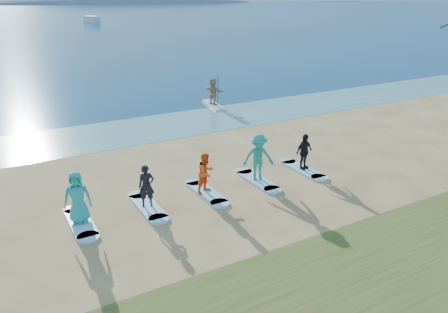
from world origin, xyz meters
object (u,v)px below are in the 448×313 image
surfboard_0 (81,223)px  surfboard_4 (303,169)px  boat_offshore_b (92,23)px  surfboard_2 (206,193)px  paddleboarder (213,91)px  surfboard_1 (148,207)px  surfboard_3 (258,180)px  student_0 (77,197)px  paddleboard (213,105)px  student_2 (206,173)px  student_4 (304,152)px  student_3 (258,157)px  student_1 (146,186)px

surfboard_0 → surfboard_4: bearing=0.0°
boat_offshore_b → surfboard_2: size_ratio=2.84×
paddleboarder → surfboard_1: (-9.07, -11.91, -0.94)m
surfboard_1 → surfboard_3: same height
student_0 → surfboard_4: bearing=16.9°
paddleboard → surfboard_0: paddleboard is taller
paddleboarder → surfboard_1: bearing=129.7°
surfboard_4 → surfboard_0: bearing=180.0°
surfboard_0 → student_0: bearing=0.0°
surfboard_0 → student_2: 4.74m
surfboard_0 → surfboard_3: 7.00m
surfboard_4 → student_4: bearing=0.0°
surfboard_1 → surfboard_3: bearing=0.0°
student_0 → surfboard_2: student_0 is taller
paddleboard → boat_offshore_b: bearing=91.0°
surfboard_0 → paddleboard: bearing=46.2°
paddleboarder → student_3: bearing=146.7°
paddleboard → paddleboarder: (0.00, 0.00, 0.93)m
surfboard_0 → student_3: bearing=0.0°
paddleboard → surfboard_4: paddleboard is taller
boat_offshore_b → student_0: size_ratio=3.52×
student_2 → surfboard_3: bearing=-21.2°
paddleboarder → student_2: 13.68m
student_0 → student_2: size_ratio=1.15×
paddleboarder → student_0: bearing=123.3°
paddleboarder → surfboard_3: (-4.41, -11.91, -0.94)m
student_1 → student_3: bearing=15.9°
surfboard_4 → paddleboarder: bearing=80.1°
paddleboard → student_4: size_ratio=1.95×
paddleboard → student_3: bearing=-100.4°
boat_offshore_b → student_2: (-20.77, -101.70, 0.86)m
paddleboarder → surfboard_3: bearing=146.7°
student_2 → student_3: 2.34m
surfboard_0 → student_3: (7.00, 0.00, 0.99)m
boat_offshore_b → student_2: student_2 is taller
surfboard_2 → paddleboarder: bearing=60.5°
student_1 → student_2: size_ratio=0.98×
student_1 → student_4: bearing=15.9°
surfboard_4 → student_0: bearing=180.0°
boat_offshore_b → paddleboard: bearing=-107.0°
surfboard_0 → student_1: 2.47m
student_1 → student_4: (7.00, 0.00, 0.01)m
student_1 → student_2: bearing=15.9°
surfboard_1 → student_2: size_ratio=1.42×
student_2 → student_0: bearing=158.8°
surfboard_3 → boat_offshore_b: bearing=79.7°
surfboard_0 → student_4: 9.36m
paddleboarder → student_0: (-11.40, -11.91, -0.01)m
student_3 → student_0: bearing=-158.0°
paddleboarder → student_3: (-4.41, -11.91, 0.05)m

